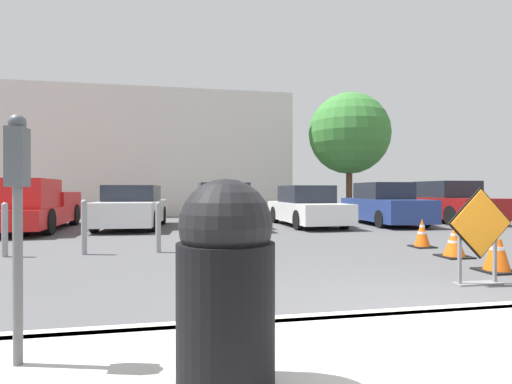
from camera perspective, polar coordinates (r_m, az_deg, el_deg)
The scene contains 19 objects.
ground_plane at distance 13.71m, azimuth -0.27°, elevation -5.08°, with size 96.00×96.00×0.00m, color #4C4C4F.
curb_lip at distance 4.40m, azimuth 25.17°, elevation -15.72°, with size 24.53×0.20×0.14m.
road_closed_sign at distance 6.19m, azimuth 29.32°, elevation -5.07°, with size 0.96×0.20×1.32m.
traffic_cone_nearest at distance 7.35m, azimuth 31.16°, elevation -6.98°, with size 0.53×0.53×0.73m.
traffic_cone_second at distance 8.54m, azimuth 26.45°, elevation -6.47°, with size 0.54×0.54×0.58m.
traffic_cone_third at distance 9.70m, azimuth 22.64°, elevation -5.48°, with size 0.46×0.46×0.64m.
pickup_truck at distance 14.24m, azimuth -29.67°, elevation -1.99°, with size 2.16×5.59×1.61m.
parked_car_nearest at distance 14.09m, azimuth -17.27°, elevation -2.20°, with size 2.14×4.46×1.44m.
parked_car_second at distance 13.69m, azimuth -4.75°, elevation -2.14°, with size 1.91×4.10×1.53m.
parked_car_third at distance 14.47m, azimuth 7.21°, elevation -2.17°, with size 1.91×4.57×1.44m.
parked_car_fourth at distance 15.68m, azimuth 17.81°, elevation -1.81°, with size 1.96×4.60×1.56m.
parked_car_fifth at distance 17.70m, azimuth 25.74°, elevation -1.46°, with size 2.00×4.58×1.63m.
trash_bin at distance 2.32m, azimuth -4.34°, elevation -12.96°, with size 0.56×0.56×1.21m.
bollard_nearest at distance 8.44m, azimuth -13.80°, elevation -4.69°, with size 0.12×0.12×1.05m.
bollard_second at distance 8.63m, azimuth -23.35°, elevation -4.43°, with size 0.12×0.12×1.09m.
bollard_third at distance 9.06m, azimuth -32.25°, elevation -4.39°, with size 0.12×0.12×1.05m.
parking_meter at distance 3.03m, azimuth -30.92°, elevation -0.38°, with size 0.11×0.15×1.63m.
building_facade_backdrop at distance 22.21m, azimuth -14.19°, elevation 5.02°, with size 13.88×5.00×6.24m.
street_tree_behind_lot at distance 21.41m, azimuth 13.18°, elevation 8.12°, with size 4.18×4.18×6.30m.
Camera 1 is at (-2.48, -3.42, 1.28)m, focal length 28.00 mm.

